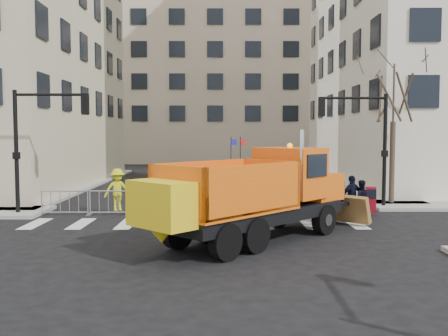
{
  "coord_description": "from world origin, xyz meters",
  "views": [
    {
      "loc": [
        0.88,
        -13.92,
        3.56
      ],
      "look_at": [
        0.92,
        2.5,
        2.41
      ],
      "focal_mm": 40.0,
      "sensor_mm": 36.0,
      "label": 1
    }
  ],
  "objects_px": {
    "cop_b": "(361,199)",
    "newspaper_box": "(371,200)",
    "cop_c": "(352,197)",
    "cop_a": "(318,197)",
    "worker": "(118,190)",
    "plow_truck": "(252,193)"
  },
  "relations": [
    {
      "from": "cop_b",
      "to": "newspaper_box",
      "type": "distance_m",
      "value": 0.91
    },
    {
      "from": "cop_b",
      "to": "newspaper_box",
      "type": "xyz_separation_m",
      "value": [
        0.62,
        0.66,
        -0.11
      ]
    },
    {
      "from": "cop_c",
      "to": "newspaper_box",
      "type": "distance_m",
      "value": 1.16
    },
    {
      "from": "cop_a",
      "to": "newspaper_box",
      "type": "bearing_deg",
      "value": -174.26
    },
    {
      "from": "worker",
      "to": "newspaper_box",
      "type": "bearing_deg",
      "value": -26.67
    },
    {
      "from": "newspaper_box",
      "to": "worker",
      "type": "bearing_deg",
      "value": -167.87
    },
    {
      "from": "plow_truck",
      "to": "cop_a",
      "type": "height_order",
      "value": "plow_truck"
    },
    {
      "from": "plow_truck",
      "to": "worker",
      "type": "relative_size",
      "value": 4.64
    },
    {
      "from": "cop_a",
      "to": "newspaper_box",
      "type": "distance_m",
      "value": 3.0
    },
    {
      "from": "cop_a",
      "to": "cop_b",
      "type": "relative_size",
      "value": 1.23
    },
    {
      "from": "cop_b",
      "to": "cop_a",
      "type": "bearing_deg",
      "value": 25.61
    },
    {
      "from": "cop_b",
      "to": "worker",
      "type": "xyz_separation_m",
      "value": [
        -10.41,
        1.18,
        0.27
      ]
    },
    {
      "from": "cop_c",
      "to": "worker",
      "type": "height_order",
      "value": "worker"
    },
    {
      "from": "cop_a",
      "to": "worker",
      "type": "distance_m",
      "value": 8.7
    },
    {
      "from": "plow_truck",
      "to": "cop_a",
      "type": "distance_m",
      "value": 4.77
    },
    {
      "from": "cop_c",
      "to": "newspaper_box",
      "type": "height_order",
      "value": "cop_c"
    },
    {
      "from": "plow_truck",
      "to": "newspaper_box",
      "type": "xyz_separation_m",
      "value": [
        5.45,
        5.27,
        -0.93
      ]
    },
    {
      "from": "cop_c",
      "to": "worker",
      "type": "xyz_separation_m",
      "value": [
        -10.06,
        1.13,
        0.17
      ]
    },
    {
      "from": "cop_b",
      "to": "worker",
      "type": "height_order",
      "value": "worker"
    },
    {
      "from": "newspaper_box",
      "to": "cop_b",
      "type": "bearing_deg",
      "value": -118.1
    },
    {
      "from": "cop_b",
      "to": "cop_c",
      "type": "relative_size",
      "value": 0.89
    },
    {
      "from": "plow_truck",
      "to": "cop_b",
      "type": "xyz_separation_m",
      "value": [
        4.83,
        4.6,
        -0.83
      ]
    }
  ]
}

